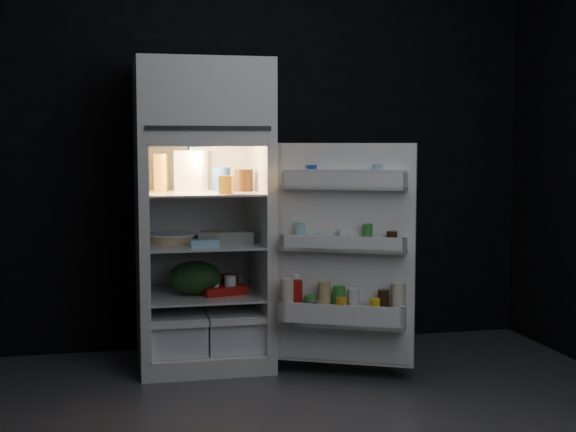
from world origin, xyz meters
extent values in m
cube|color=black|center=(0.00, 1.70, 1.35)|extent=(4.00, 0.00, 2.70)
cube|color=black|center=(0.00, -1.70, 1.35)|extent=(4.00, 0.00, 2.70)
cube|color=white|center=(-0.20, 1.30, 0.05)|extent=(0.76, 0.70, 0.10)
cube|color=white|center=(-0.56, 1.30, 0.70)|extent=(0.05, 0.70, 1.20)
cube|color=white|center=(0.15, 1.30, 0.70)|extent=(0.05, 0.70, 1.20)
cube|color=white|center=(-0.20, 1.62, 0.70)|extent=(0.66, 0.05, 1.20)
cube|color=white|center=(-0.20, 1.30, 1.33)|extent=(0.76, 0.70, 0.06)
cube|color=white|center=(-0.20, 1.30, 1.57)|extent=(0.76, 0.70, 0.42)
cube|color=black|center=(-0.20, 0.95, 1.39)|extent=(0.68, 0.01, 0.02)
cube|color=white|center=(-0.53, 1.28, 0.70)|extent=(0.01, 0.65, 1.20)
cube|color=white|center=(0.12, 1.28, 0.70)|extent=(0.01, 0.65, 1.20)
cube|color=white|center=(-0.20, 1.28, 1.30)|extent=(0.66, 0.65, 0.01)
cube|color=white|center=(-0.20, 1.28, 0.10)|extent=(0.66, 0.65, 0.01)
cube|color=white|center=(-0.20, 1.28, 1.02)|extent=(0.65, 0.63, 0.01)
cube|color=white|center=(-0.20, 1.28, 0.72)|extent=(0.65, 0.63, 0.01)
cube|color=white|center=(-0.20, 1.28, 0.42)|extent=(0.65, 0.63, 0.01)
cube|color=white|center=(-0.37, 1.30, 0.22)|extent=(0.32, 0.59, 0.22)
cube|color=white|center=(-0.04, 1.30, 0.22)|extent=(0.32, 0.59, 0.22)
cube|color=white|center=(-0.37, 0.97, 0.31)|extent=(0.32, 0.02, 0.03)
cube|color=white|center=(-0.04, 0.97, 0.31)|extent=(0.32, 0.02, 0.03)
cube|color=#FFE5B2|center=(-0.20, 1.23, 1.28)|extent=(0.14, 0.14, 0.02)
cube|color=white|center=(0.53, 0.81, 0.70)|extent=(0.71, 0.38, 1.22)
cube|color=white|center=(0.52, 0.78, 0.70)|extent=(0.65, 0.32, 1.18)
cube|color=white|center=(0.50, 0.74, 1.07)|extent=(0.65, 0.38, 0.02)
cube|color=white|center=(0.48, 0.71, 1.11)|extent=(0.62, 0.32, 0.10)
cube|color=white|center=(0.80, 0.60, 1.11)|extent=(0.06, 0.09, 0.10)
cube|color=white|center=(0.20, 0.89, 1.11)|extent=(0.06, 0.09, 0.10)
cube|color=white|center=(0.50, 0.74, 0.73)|extent=(0.66, 0.39, 0.02)
cube|color=white|center=(0.48, 0.70, 0.77)|extent=(0.62, 0.32, 0.09)
cube|color=white|center=(0.79, 0.59, 0.77)|extent=(0.06, 0.10, 0.09)
cube|color=white|center=(0.20, 0.88, 0.77)|extent=(0.06, 0.10, 0.09)
cube|color=white|center=(0.49, 0.72, 0.33)|extent=(0.67, 0.42, 0.02)
cube|color=white|center=(0.46, 0.67, 0.38)|extent=(0.62, 0.32, 0.13)
cube|color=white|center=(0.78, 0.58, 0.38)|extent=(0.08, 0.13, 0.13)
cube|color=white|center=(0.19, 0.87, 0.38)|extent=(0.08, 0.13, 0.13)
cube|color=white|center=(0.50, 0.74, 1.16)|extent=(0.63, 0.37, 0.02)
cylinder|color=#8BC2D6|center=(0.66, 0.66, 1.14)|extent=(0.07, 0.07, 0.12)
cylinder|color=silver|center=(0.53, 0.73, 1.12)|extent=(0.08, 0.08, 0.09)
cylinder|color=#1C469C|center=(0.34, 0.82, 1.14)|extent=(0.08, 0.08, 0.11)
cylinder|color=black|center=(0.73, 0.62, 0.79)|extent=(0.07, 0.07, 0.10)
cylinder|color=#338C33|center=(0.61, 0.68, 0.81)|extent=(0.07, 0.07, 0.13)
cylinder|color=silver|center=(0.50, 0.74, 0.80)|extent=(0.07, 0.07, 0.10)
cylinder|color=#8BC2D6|center=(0.39, 0.79, 0.78)|extent=(0.08, 0.08, 0.07)
cylinder|color=#8BC2D6|center=(0.28, 0.84, 0.81)|extent=(0.07, 0.07, 0.13)
cylinder|color=beige|center=(0.76, 0.59, 0.46)|extent=(0.10, 0.10, 0.23)
cylinder|color=black|center=(0.69, 0.62, 0.43)|extent=(0.08, 0.08, 0.19)
cylinder|color=silver|center=(0.54, 0.69, 0.43)|extent=(0.09, 0.09, 0.19)
cylinder|color=#338C33|center=(0.47, 0.73, 0.44)|extent=(0.09, 0.09, 0.20)
cylinder|color=tan|center=(0.40, 0.76, 0.45)|extent=(0.09, 0.09, 0.22)
cylinder|color=#338C33|center=(0.33, 0.80, 0.41)|extent=(0.09, 0.09, 0.14)
cylinder|color=#A6150E|center=(0.25, 0.83, 0.45)|extent=(0.10, 0.10, 0.22)
cylinder|color=yellow|center=(0.63, 0.61, 0.41)|extent=(0.07, 0.07, 0.15)
cylinder|color=orange|center=(0.47, 0.68, 0.41)|extent=(0.08, 0.08, 0.14)
cylinder|color=silver|center=(0.34, 0.75, 0.40)|extent=(0.08, 0.08, 0.12)
cylinder|color=beige|center=(0.20, 0.82, 0.46)|extent=(0.10, 0.10, 0.24)
cylinder|color=white|center=(0.25, 0.83, 0.58)|extent=(0.05, 0.05, 0.02)
cube|color=white|center=(-0.26, 1.37, 1.15)|extent=(0.21, 0.21, 0.24)
cylinder|color=#1C469C|center=(-0.08, 1.35, 1.10)|extent=(0.15, 0.15, 0.14)
cylinder|color=black|center=(0.04, 1.27, 1.09)|extent=(0.12, 0.12, 0.13)
cylinder|color=gold|center=(-0.44, 1.38, 1.14)|extent=(0.10, 0.10, 0.22)
cube|color=orange|center=(-0.09, 1.09, 1.08)|extent=(0.09, 0.08, 0.10)
cube|color=gray|center=(-0.07, 1.23, 0.76)|extent=(0.34, 0.19, 0.07)
cylinder|color=tan|center=(-0.37, 1.36, 0.75)|extent=(0.31, 0.31, 0.04)
cube|color=#8BC2D6|center=(-0.22, 1.11, 0.75)|extent=(0.17, 0.09, 0.04)
cube|color=beige|center=(-0.03, 1.39, 0.75)|extent=(0.14, 0.13, 0.05)
ellipsoid|color=#193815|center=(-0.25, 1.26, 0.52)|extent=(0.39, 0.37, 0.20)
cube|color=#A6150E|center=(-0.09, 1.21, 0.45)|extent=(0.28, 0.20, 0.05)
cylinder|color=#A6150E|center=(-0.04, 1.39, 0.47)|extent=(0.10, 0.10, 0.09)
cylinder|color=silver|center=(0.03, 1.40, 0.47)|extent=(0.08, 0.08, 0.09)
camera|label=1|loc=(-0.73, -3.38, 1.31)|focal=50.00mm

